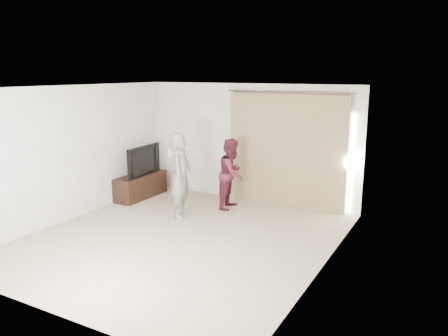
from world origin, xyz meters
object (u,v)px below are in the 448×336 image
at_px(person_man, 181,176).
at_px(person_woman, 232,174).
at_px(tv_console, 141,186).
at_px(tv, 140,160).

bearing_deg(person_man, person_woman, 59.15).
bearing_deg(tv_console, person_woman, 7.48).
bearing_deg(tv_console, person_man, -23.64).
distance_m(tv_console, person_woman, 2.29).
relative_size(tv_console, tv, 1.19).
relative_size(tv, person_woman, 0.78).
distance_m(tv, person_man, 1.77).
bearing_deg(tv, tv_console, -0.00).
bearing_deg(tv_console, tv, 0.00).
relative_size(tv_console, person_man, 0.82).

